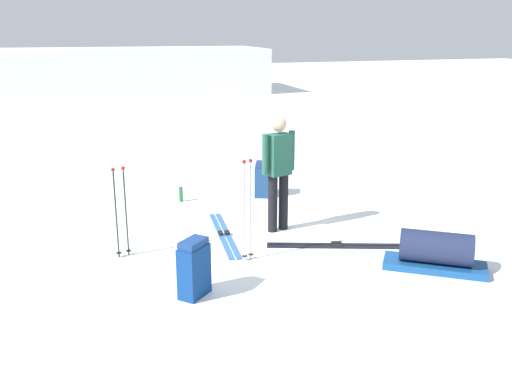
{
  "coord_description": "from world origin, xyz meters",
  "views": [
    {
      "loc": [
        -2.43,
        -7.15,
        2.89
      ],
      "look_at": [
        0.0,
        0.0,
        0.7
      ],
      "focal_mm": 39.66,
      "sensor_mm": 36.0,
      "label": 1
    }
  ],
  "objects": [
    {
      "name": "backpack_bright",
      "position": [
        -1.22,
        -1.45,
        0.33
      ],
      "size": [
        0.42,
        0.41,
        0.67
      ],
      "color": "navy",
      "rests_on": "ground_plane"
    },
    {
      "name": "ski_poles_planted_near",
      "position": [
        -0.34,
        -0.67,
        0.74
      ],
      "size": [
        0.16,
        0.1,
        1.34
      ],
      "color": "#B9B2B7",
      "rests_on": "ground_plane"
    },
    {
      "name": "ski_pair_near",
      "position": [
        -0.39,
        0.3,
        0.01
      ],
      "size": [
        0.38,
        1.9,
        0.05
      ],
      "color": "#3060AE",
      "rests_on": "ground_plane"
    },
    {
      "name": "ground_plane",
      "position": [
        0.0,
        0.0,
        0.0
      ],
      "size": [
        80.0,
        80.0,
        0.0
      ],
      "primitive_type": "plane",
      "color": "white"
    },
    {
      "name": "gear_sled",
      "position": [
        1.77,
        -1.7,
        0.22
      ],
      "size": [
        1.27,
        1.09,
        0.49
      ],
      "color": "navy",
      "rests_on": "ground_plane"
    },
    {
      "name": "thermos_bottle",
      "position": [
        -0.64,
        2.15,
        0.13
      ],
      "size": [
        0.07,
        0.07,
        0.26
      ],
      "primitive_type": "cylinder",
      "color": "#276936",
      "rests_on": "ground_plane"
    },
    {
      "name": "ski_pair_far",
      "position": [
        0.96,
        -0.63,
        0.01
      ],
      "size": [
        1.86,
        0.82,
        0.05
      ],
      "color": "black",
      "rests_on": "ground_plane"
    },
    {
      "name": "distant_snow_ridge",
      "position": [
        -1.27,
        20.12,
        1.01
      ],
      "size": [
        16.23,
        5.72,
        2.01
      ],
      "primitive_type": "cube",
      "rotation": [
        0.0,
        0.0,
        -0.04
      ],
      "color": "white",
      "rests_on": "ground_plane"
    },
    {
      "name": "ski_poles_planted_far",
      "position": [
        -1.85,
        -0.03,
        0.68
      ],
      "size": [
        0.2,
        0.11,
        1.21
      ],
      "color": "black",
      "rests_on": "ground_plane"
    },
    {
      "name": "skier_standing",
      "position": [
        0.43,
        0.26,
        0.95
      ],
      "size": [
        0.55,
        0.31,
        1.7
      ],
      "color": "black",
      "rests_on": "ground_plane"
    },
    {
      "name": "backpack_large_dark",
      "position": [
        0.8,
        2.03,
        0.3
      ],
      "size": [
        0.36,
        0.43,
        0.62
      ],
      "color": "navy",
      "rests_on": "ground_plane"
    }
  ]
}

